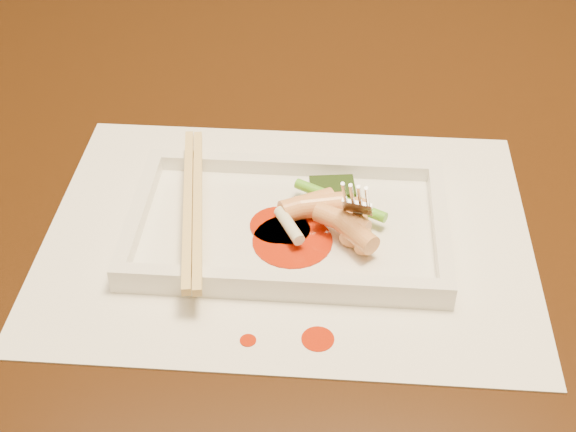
# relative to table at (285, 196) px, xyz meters

# --- Properties ---
(table) EXTENTS (1.40, 0.90, 0.75)m
(table) POSITION_rel_table_xyz_m (0.00, 0.00, 0.00)
(table) COLOR black
(table) RESTS_ON ground
(placemat) EXTENTS (0.40, 0.30, 0.00)m
(placemat) POSITION_rel_table_xyz_m (0.02, -0.18, 0.10)
(placemat) COLOR white
(placemat) RESTS_ON table
(sauce_splatter_a) EXTENTS (0.02, 0.02, 0.00)m
(sauce_splatter_a) POSITION_rel_table_xyz_m (0.05, -0.29, 0.10)
(sauce_splatter_a) COLOR #B72105
(sauce_splatter_a) RESTS_ON placemat
(sauce_splatter_b) EXTENTS (0.01, 0.01, 0.00)m
(sauce_splatter_b) POSITION_rel_table_xyz_m (-0.00, -0.30, 0.10)
(sauce_splatter_b) COLOR #B72105
(sauce_splatter_b) RESTS_ON placemat
(plate_base) EXTENTS (0.26, 0.16, 0.01)m
(plate_base) POSITION_rel_table_xyz_m (0.02, -0.18, 0.11)
(plate_base) COLOR white
(plate_base) RESTS_ON placemat
(plate_rim_far) EXTENTS (0.26, 0.01, 0.01)m
(plate_rim_far) POSITION_rel_table_xyz_m (0.02, -0.10, 0.12)
(plate_rim_far) COLOR white
(plate_rim_far) RESTS_ON plate_base
(plate_rim_near) EXTENTS (0.26, 0.01, 0.01)m
(plate_rim_near) POSITION_rel_table_xyz_m (0.02, -0.25, 0.12)
(plate_rim_near) COLOR white
(plate_rim_near) RESTS_ON plate_base
(plate_rim_left) EXTENTS (0.01, 0.14, 0.01)m
(plate_rim_left) POSITION_rel_table_xyz_m (-0.11, -0.18, 0.12)
(plate_rim_left) COLOR white
(plate_rim_left) RESTS_ON plate_base
(plate_rim_right) EXTENTS (0.01, 0.14, 0.01)m
(plate_rim_right) POSITION_rel_table_xyz_m (0.14, -0.18, 0.12)
(plate_rim_right) COLOR white
(plate_rim_right) RESTS_ON plate_base
(veg_piece) EXTENTS (0.04, 0.03, 0.01)m
(veg_piece) POSITION_rel_table_xyz_m (0.05, -0.14, 0.12)
(veg_piece) COLOR black
(veg_piece) RESTS_ON plate_base
(scallion_white) EXTENTS (0.03, 0.04, 0.01)m
(scallion_white) POSITION_rel_table_xyz_m (0.02, -0.19, 0.12)
(scallion_white) COLOR #EAEACC
(scallion_white) RESTS_ON plate_base
(scallion_green) EXTENTS (0.08, 0.05, 0.01)m
(scallion_green) POSITION_rel_table_xyz_m (0.06, -0.16, 0.12)
(scallion_green) COLOR #47A61A
(scallion_green) RESTS_ON plate_base
(chopstick_a) EXTENTS (0.04, 0.20, 0.01)m
(chopstick_a) POSITION_rel_table_xyz_m (-0.07, -0.18, 0.13)
(chopstick_a) COLOR #DFBA6F
(chopstick_a) RESTS_ON plate_rim_near
(chopstick_b) EXTENTS (0.04, 0.20, 0.01)m
(chopstick_b) POSITION_rel_table_xyz_m (-0.06, -0.18, 0.13)
(chopstick_b) COLOR #DFBA6F
(chopstick_b) RESTS_ON plate_rim_near
(fork) EXTENTS (0.09, 0.10, 0.14)m
(fork) POSITION_rel_table_xyz_m (0.09, -0.16, 0.18)
(fork) COLOR silver
(fork) RESTS_ON plate_base
(sauce_blob_0) EXTENTS (0.04, 0.04, 0.00)m
(sauce_blob_0) POSITION_rel_table_xyz_m (0.02, -0.18, 0.11)
(sauce_blob_0) COLOR #B72105
(sauce_blob_0) RESTS_ON plate_base
(sauce_blob_1) EXTENTS (0.06, 0.06, 0.00)m
(sauce_blob_1) POSITION_rel_table_xyz_m (0.02, -0.20, 0.11)
(sauce_blob_1) COLOR #B72105
(sauce_blob_1) RESTS_ON plate_base
(sauce_blob_2) EXTENTS (0.05, 0.05, 0.00)m
(sauce_blob_2) POSITION_rel_table_xyz_m (0.01, -0.18, 0.11)
(sauce_blob_2) COLOR #B72105
(sauce_blob_2) RESTS_ON plate_base
(rice_cake_0) EXTENTS (0.04, 0.03, 0.02)m
(rice_cake_0) POSITION_rel_table_xyz_m (0.04, -0.16, 0.12)
(rice_cake_0) COLOR #F9BD74
(rice_cake_0) RESTS_ON plate_base
(rice_cake_1) EXTENTS (0.02, 0.05, 0.02)m
(rice_cake_1) POSITION_rel_table_xyz_m (0.07, -0.19, 0.12)
(rice_cake_1) COLOR #F9BD74
(rice_cake_1) RESTS_ON plate_base
(rice_cake_2) EXTENTS (0.04, 0.04, 0.02)m
(rice_cake_2) POSITION_rel_table_xyz_m (0.07, -0.20, 0.13)
(rice_cake_2) COLOR #F9BD74
(rice_cake_2) RESTS_ON plate_base
(rice_cake_3) EXTENTS (0.02, 0.04, 0.02)m
(rice_cake_3) POSITION_rel_table_xyz_m (0.07, -0.18, 0.12)
(rice_cake_3) COLOR #F9BD74
(rice_cake_3) RESTS_ON plate_base
(rice_cake_4) EXTENTS (0.05, 0.04, 0.02)m
(rice_cake_4) POSITION_rel_table_xyz_m (0.03, -0.16, 0.12)
(rice_cake_4) COLOR #F9BD74
(rice_cake_4) RESTS_ON plate_base
(rice_cake_5) EXTENTS (0.05, 0.04, 0.02)m
(rice_cake_5) POSITION_rel_table_xyz_m (0.06, -0.19, 0.13)
(rice_cake_5) COLOR #F9BD74
(rice_cake_5) RESTS_ON plate_base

